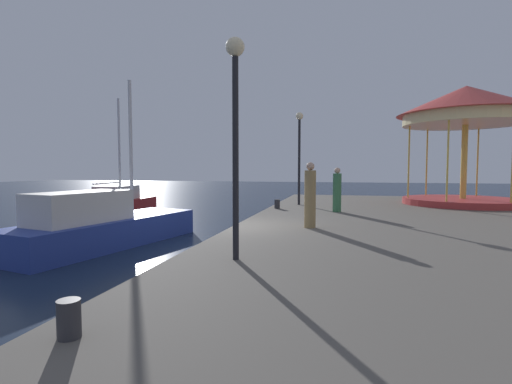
{
  "coord_description": "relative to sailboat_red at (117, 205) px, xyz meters",
  "views": [
    {
      "loc": [
        3.31,
        -11.23,
        2.57
      ],
      "look_at": [
        -0.54,
        5.2,
        1.51
      ],
      "focal_mm": 26.62,
      "sensor_mm": 36.0,
      "label": 1
    }
  ],
  "objects": [
    {
      "name": "bollard_south",
      "position": [
        8.81,
        -1.33,
        0.36
      ],
      "size": [
        0.24,
        0.24,
        0.4
      ],
      "primitive_type": "cylinder",
      "color": "#2D2D33",
      "rests_on": "quay_dock"
    },
    {
      "name": "carousel",
      "position": [
        17.3,
        2.57,
        4.43
      ],
      "size": [
        6.33,
        6.33,
        5.71
      ],
      "color": "#B23333",
      "rests_on": "quay_dock"
    },
    {
      "name": "person_near_carousel",
      "position": [
        11.38,
        -2.01,
        1.0
      ],
      "size": [
        0.34,
        0.34,
        1.79
      ],
      "color": "#387247",
      "rests_on": "quay_dock"
    },
    {
      "name": "lamp_post_mid_promenade",
      "position": [
        9.64,
        -10.69,
        3.05
      ],
      "size": [
        0.36,
        0.36,
        4.22
      ],
      "color": "black",
      "rests_on": "quay_dock"
    },
    {
      "name": "quay_dock",
      "position": [
        15.16,
        -6.43,
        -0.24
      ],
      "size": [
        13.6,
        28.37,
        0.8
      ],
      "primitive_type": "cube",
      "color": "#5B564F",
      "rests_on": "ground"
    },
    {
      "name": "ground_plane",
      "position": [
        8.36,
        -6.43,
        -0.64
      ],
      "size": [
        120.0,
        120.0,
        0.0
      ],
      "primitive_type": "plane",
      "color": "#162338"
    },
    {
      "name": "person_far_corner",
      "position": [
        10.69,
        -6.4,
        1.07
      ],
      "size": [
        0.34,
        0.34,
        1.94
      ],
      "color": "#937A4C",
      "rests_on": "quay_dock"
    },
    {
      "name": "sailboat_blue",
      "position": [
        3.99,
        -6.89,
        0.05
      ],
      "size": [
        3.44,
        7.08,
        5.65
      ],
      "color": "navy",
      "rests_on": "ground"
    },
    {
      "name": "lamp_post_far_end",
      "position": [
        9.52,
        0.66,
        3.18
      ],
      "size": [
        0.36,
        0.36,
        4.44
      ],
      "color": "black",
      "rests_on": "quay_dock"
    },
    {
      "name": "bollard_center",
      "position": [
        8.9,
        -14.36,
        0.36
      ],
      "size": [
        0.24,
        0.24,
        0.4
      ],
      "primitive_type": "cylinder",
      "color": "#2D2D33",
      "rests_on": "quay_dock"
    },
    {
      "name": "sailboat_red",
      "position": [
        0.0,
        0.0,
        0.0
      ],
      "size": [
        2.22,
        5.31,
        6.24
      ],
      "color": "maroon",
      "rests_on": "ground"
    }
  ]
}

